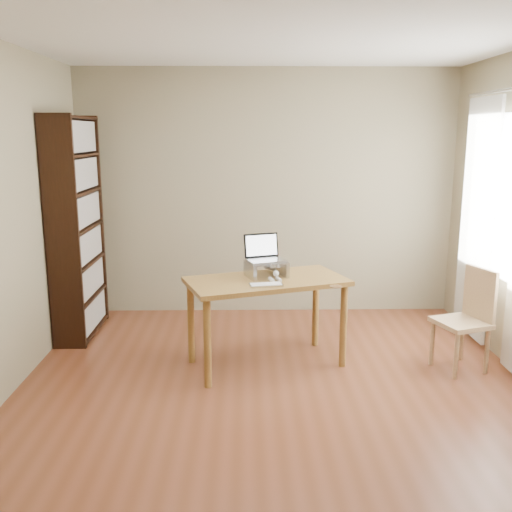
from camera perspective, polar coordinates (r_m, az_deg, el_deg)
The scene contains 10 objects.
room at distance 3.91m, azimuth 2.67°, elevation 2.89°, with size 4.04×4.54×2.64m.
bookshelf at distance 5.69m, azimuth -17.48°, elevation 2.72°, with size 0.30×0.90×2.10m.
curtains at distance 5.16m, azimuth 23.50°, elevation 2.70°, with size 0.03×1.90×2.25m.
desk at distance 4.75m, azimuth 1.07°, elevation -3.57°, with size 1.43×1.04×0.75m.
laptop_stand at distance 4.78m, azimuth 1.04°, elevation -1.11°, with size 0.32×0.25×0.13m.
laptop at distance 4.81m, azimuth 1.02°, elevation 0.25°, with size 0.36×0.34×0.22m.
keyboard at distance 4.50m, azimuth 1.00°, elevation -2.90°, with size 0.28×0.16×0.02m.
coaster at distance 4.53m, azimuth 7.98°, elevation -3.04°, with size 0.10×0.10×0.01m, color brown.
cat at distance 4.81m, azimuth 1.42°, elevation -1.20°, with size 0.25×0.49×0.16m.
chair at distance 5.02m, azimuth 20.56°, elevation -5.71°, with size 0.48×0.48×0.85m.
Camera 1 is at (-0.22, -3.84, 1.93)m, focal length 40.00 mm.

